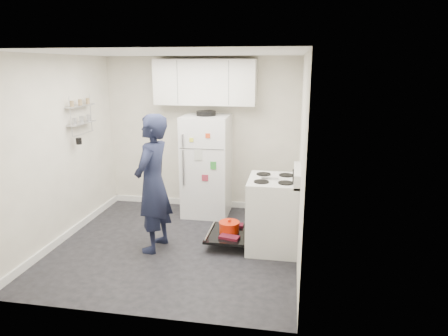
% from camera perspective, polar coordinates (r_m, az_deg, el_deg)
% --- Properties ---
extents(room, '(3.21, 3.21, 2.51)m').
position_cam_1_polar(room, '(5.18, -7.34, 1.51)').
color(room, black).
rests_on(room, ground).
extents(electric_range, '(0.66, 0.76, 1.10)m').
position_cam_1_polar(electric_range, '(5.30, 6.89, -6.55)').
color(electric_range, silver).
rests_on(electric_range, ground).
extents(open_oven_door, '(0.55, 0.70, 0.22)m').
position_cam_1_polar(open_oven_door, '(5.47, 0.65, -8.94)').
color(open_oven_door, black).
rests_on(open_oven_door, ground).
extents(refrigerator, '(0.72, 0.74, 1.67)m').
position_cam_1_polar(refrigerator, '(6.38, -2.50, 0.39)').
color(refrigerator, white).
rests_on(refrigerator, ground).
extents(upper_cabinets, '(1.60, 0.33, 0.70)m').
position_cam_1_polar(upper_cabinets, '(6.38, -2.72, 12.14)').
color(upper_cabinets, silver).
rests_on(upper_cabinets, room).
extents(wall_shelf_rack, '(0.14, 0.60, 0.61)m').
position_cam_1_polar(wall_shelf_rack, '(6.11, -19.77, 7.21)').
color(wall_shelf_rack, '#B2B2B7').
rests_on(wall_shelf_rack, room).
extents(person, '(0.50, 0.70, 1.79)m').
position_cam_1_polar(person, '(5.17, -10.12, -2.22)').
color(person, '#171B33').
rests_on(person, ground).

